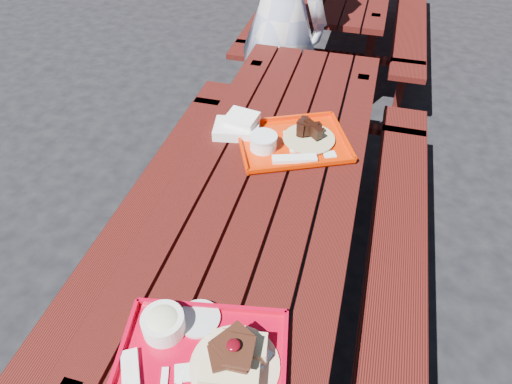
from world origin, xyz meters
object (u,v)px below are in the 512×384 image
at_px(person, 280,13).
at_px(far_tray, 291,141).
at_px(near_tray, 202,352).
at_px(picnic_table_near, 265,213).

bearing_deg(person, far_tray, 129.86).
relative_size(near_tray, far_tray, 0.91).
bearing_deg(far_tray, person, 105.54).
distance_m(picnic_table_near, person, 1.44).
distance_m(picnic_table_near, far_tray, 0.34).
relative_size(picnic_table_near, person, 1.37).
xyz_separation_m(picnic_table_near, near_tray, (0.02, -0.78, 0.23)).
xyz_separation_m(near_tray, person, (-0.28, 2.16, 0.09)).
bearing_deg(person, near_tray, 121.69).
bearing_deg(far_tray, picnic_table_near, -101.17).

